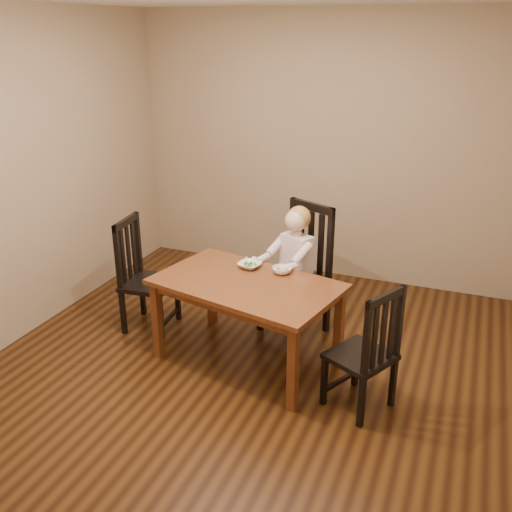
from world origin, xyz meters
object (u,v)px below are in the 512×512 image
at_px(dining_table, 247,292).
at_px(chair_right, 367,352).
at_px(toddler, 295,258).
at_px(bowl_veg, 282,270).
at_px(chair_left, 144,277).
at_px(bowl_peas, 250,265).
at_px(chair_child, 299,272).

distance_m(dining_table, chair_right, 1.05).
relative_size(toddler, bowl_veg, 3.78).
xyz_separation_m(dining_table, chair_left, (-1.06, 0.20, -0.13)).
relative_size(chair_left, bowl_peas, 5.52).
height_order(chair_left, chair_right, chair_left).
height_order(dining_table, bowl_veg, bowl_veg).
height_order(toddler, bowl_peas, toddler).
bearing_deg(chair_right, chair_left, 103.63).
relative_size(chair_child, toddler, 1.91).
relative_size(dining_table, bowl_peas, 8.45).
relative_size(chair_child, bowl_peas, 6.26).
xyz_separation_m(toddler, bowl_veg, (0.00, -0.35, 0.02)).
bearing_deg(bowl_veg, toddler, 90.71).
height_order(chair_right, bowl_veg, chair_right).
bearing_deg(bowl_veg, chair_left, -177.39).
relative_size(chair_left, chair_right, 1.07).
bearing_deg(dining_table, chair_right, -15.32).
bearing_deg(dining_table, bowl_veg, 53.22).
height_order(chair_child, chair_right, chair_child).
height_order(chair_left, toddler, chair_left).
bearing_deg(chair_left, bowl_peas, 87.83).
relative_size(chair_child, bowl_veg, 7.23).
xyz_separation_m(toddler, bowl_peas, (-0.28, -0.34, 0.02)).
height_order(chair_child, toddler, chair_child).
height_order(bowl_peas, bowl_veg, bowl_veg).
bearing_deg(bowl_peas, chair_left, -176.29).
bearing_deg(dining_table, toddler, 72.58).
distance_m(dining_table, chair_left, 1.09).
bearing_deg(bowl_peas, chair_right, -26.54).
distance_m(chair_left, bowl_veg, 1.28).
distance_m(chair_right, bowl_veg, 1.00).
relative_size(chair_child, chair_left, 1.13).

